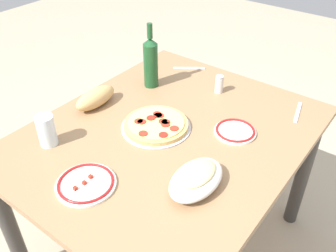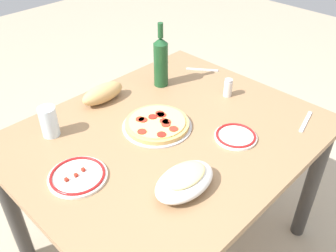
{
  "view_description": "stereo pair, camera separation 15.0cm",
  "coord_description": "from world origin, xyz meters",
  "px_view_note": "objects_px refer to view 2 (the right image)",
  "views": [
    {
      "loc": [
        -0.96,
        -0.74,
        1.67
      ],
      "look_at": [
        0.0,
        0.0,
        0.78
      ],
      "focal_mm": 39.27,
      "sensor_mm": 36.0,
      "label": 1
    },
    {
      "loc": [
        -0.87,
        -0.85,
        1.67
      ],
      "look_at": [
        0.0,
        0.0,
        0.78
      ],
      "focal_mm": 39.27,
      "sensor_mm": 36.0,
      "label": 2
    }
  ],
  "objects_px": {
    "baked_pasta_dish": "(185,180)",
    "water_glass": "(49,122)",
    "spice_shaker": "(229,88)",
    "side_plate_far": "(236,136)",
    "pepperoni_pizza": "(157,124)",
    "bread_loaf": "(103,93)",
    "wine_bottle": "(161,61)",
    "dining_table": "(168,153)",
    "side_plate_near": "(78,176)"
  },
  "relations": [
    {
      "from": "pepperoni_pizza",
      "to": "water_glass",
      "type": "distance_m",
      "value": 0.44
    },
    {
      "from": "dining_table",
      "to": "bread_loaf",
      "type": "distance_m",
      "value": 0.42
    },
    {
      "from": "dining_table",
      "to": "side_plate_far",
      "type": "distance_m",
      "value": 0.3
    },
    {
      "from": "water_glass",
      "to": "side_plate_far",
      "type": "height_order",
      "value": "water_glass"
    },
    {
      "from": "water_glass",
      "to": "pepperoni_pizza",
      "type": "bearing_deg",
      "value": -38.49
    },
    {
      "from": "side_plate_near",
      "to": "bread_loaf",
      "type": "relative_size",
      "value": 0.97
    },
    {
      "from": "baked_pasta_dish",
      "to": "dining_table",
      "type": "bearing_deg",
      "value": 54.31
    },
    {
      "from": "water_glass",
      "to": "side_plate_near",
      "type": "distance_m",
      "value": 0.3
    },
    {
      "from": "pepperoni_pizza",
      "to": "spice_shaker",
      "type": "distance_m",
      "value": 0.42
    },
    {
      "from": "pepperoni_pizza",
      "to": "water_glass",
      "type": "xyz_separation_m",
      "value": [
        -0.34,
        0.27,
        0.05
      ]
    },
    {
      "from": "water_glass",
      "to": "spice_shaker",
      "type": "height_order",
      "value": "water_glass"
    },
    {
      "from": "side_plate_far",
      "to": "pepperoni_pizza",
      "type": "bearing_deg",
      "value": 121.16
    },
    {
      "from": "baked_pasta_dish",
      "to": "side_plate_far",
      "type": "distance_m",
      "value": 0.36
    },
    {
      "from": "water_glass",
      "to": "side_plate_near",
      "type": "relative_size",
      "value": 0.61
    },
    {
      "from": "bread_loaf",
      "to": "spice_shaker",
      "type": "xyz_separation_m",
      "value": [
        0.44,
        -0.39,
        0.0
      ]
    },
    {
      "from": "side_plate_far",
      "to": "wine_bottle",
      "type": "bearing_deg",
      "value": 79.85
    },
    {
      "from": "spice_shaker",
      "to": "side_plate_far",
      "type": "bearing_deg",
      "value": -137.64
    },
    {
      "from": "baked_pasta_dish",
      "to": "water_glass",
      "type": "distance_m",
      "value": 0.61
    },
    {
      "from": "baked_pasta_dish",
      "to": "side_plate_far",
      "type": "relative_size",
      "value": 1.39
    },
    {
      "from": "side_plate_near",
      "to": "side_plate_far",
      "type": "height_order",
      "value": "side_plate_near"
    },
    {
      "from": "wine_bottle",
      "to": "side_plate_far",
      "type": "bearing_deg",
      "value": -100.15
    },
    {
      "from": "dining_table",
      "to": "wine_bottle",
      "type": "xyz_separation_m",
      "value": [
        0.26,
        0.3,
        0.25
      ]
    },
    {
      "from": "spice_shaker",
      "to": "baked_pasta_dish",
      "type": "bearing_deg",
      "value": -156.19
    },
    {
      "from": "baked_pasta_dish",
      "to": "bread_loaf",
      "type": "xyz_separation_m",
      "value": [
        0.15,
        0.65,
        0.0
      ]
    },
    {
      "from": "dining_table",
      "to": "side_plate_near",
      "type": "bearing_deg",
      "value": 174.69
    },
    {
      "from": "side_plate_near",
      "to": "bread_loaf",
      "type": "bearing_deg",
      "value": 42.32
    },
    {
      "from": "water_glass",
      "to": "bread_loaf",
      "type": "distance_m",
      "value": 0.31
    },
    {
      "from": "water_glass",
      "to": "side_plate_far",
      "type": "bearing_deg",
      "value": -47.24
    },
    {
      "from": "water_glass",
      "to": "baked_pasta_dish",
      "type": "bearing_deg",
      "value": -75.44
    },
    {
      "from": "dining_table",
      "to": "water_glass",
      "type": "bearing_deg",
      "value": 136.56
    },
    {
      "from": "dining_table",
      "to": "side_plate_far",
      "type": "relative_size",
      "value": 7.2
    },
    {
      "from": "pepperoni_pizza",
      "to": "dining_table",
      "type": "bearing_deg",
      "value": -83.54
    },
    {
      "from": "wine_bottle",
      "to": "water_glass",
      "type": "distance_m",
      "value": 0.61
    },
    {
      "from": "pepperoni_pizza",
      "to": "bread_loaf",
      "type": "height_order",
      "value": "bread_loaf"
    },
    {
      "from": "wine_bottle",
      "to": "water_glass",
      "type": "height_order",
      "value": "wine_bottle"
    },
    {
      "from": "wine_bottle",
      "to": "bread_loaf",
      "type": "distance_m",
      "value": 0.32
    },
    {
      "from": "baked_pasta_dish",
      "to": "bread_loaf",
      "type": "bearing_deg",
      "value": 76.79
    },
    {
      "from": "pepperoni_pizza",
      "to": "side_plate_far",
      "type": "height_order",
      "value": "pepperoni_pizza"
    },
    {
      "from": "baked_pasta_dish",
      "to": "water_glass",
      "type": "xyz_separation_m",
      "value": [
        -0.15,
        0.59,
        0.02
      ]
    },
    {
      "from": "baked_pasta_dish",
      "to": "side_plate_far",
      "type": "height_order",
      "value": "baked_pasta_dish"
    },
    {
      "from": "side_plate_far",
      "to": "bread_loaf",
      "type": "height_order",
      "value": "bread_loaf"
    },
    {
      "from": "baked_pasta_dish",
      "to": "spice_shaker",
      "type": "bearing_deg",
      "value": 23.81
    },
    {
      "from": "side_plate_far",
      "to": "bread_loaf",
      "type": "distance_m",
      "value": 0.64
    },
    {
      "from": "side_plate_near",
      "to": "wine_bottle",
      "type": "bearing_deg",
      "value": 21.25
    },
    {
      "from": "wine_bottle",
      "to": "bread_loaf",
      "type": "xyz_separation_m",
      "value": [
        -0.3,
        0.08,
        -0.09
      ]
    },
    {
      "from": "water_glass",
      "to": "spice_shaker",
      "type": "distance_m",
      "value": 0.82
    },
    {
      "from": "wine_bottle",
      "to": "side_plate_near",
      "type": "distance_m",
      "value": 0.73
    },
    {
      "from": "dining_table",
      "to": "spice_shaker",
      "type": "distance_m",
      "value": 0.43
    },
    {
      "from": "pepperoni_pizza",
      "to": "side_plate_near",
      "type": "height_order",
      "value": "pepperoni_pizza"
    },
    {
      "from": "side_plate_near",
      "to": "baked_pasta_dish",
      "type": "bearing_deg",
      "value": -53.62
    }
  ]
}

